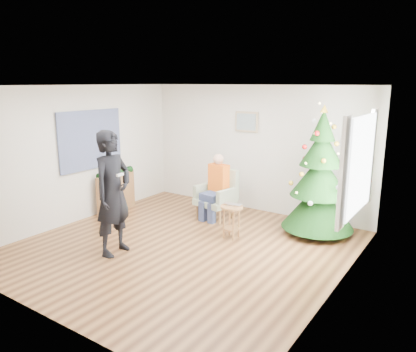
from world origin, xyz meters
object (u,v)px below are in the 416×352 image
Objects in this scene: christmas_tree at (320,178)px; console at (116,192)px; armchair at (217,200)px; standing_man at (113,193)px; stool at (231,221)px.

christmas_tree is 2.29× the size of console.
armchair is 2.15m from console.
standing_man is (-0.41, -2.34, 0.62)m from armchair.
standing_man reaches higher than stool.
christmas_tree is at bearing -46.89° from standing_man.
christmas_tree reaches higher than console.
console is (-2.78, -0.04, 0.10)m from stool.
standing_man is 2.27m from console.
console is at bearing -179.11° from stool.
christmas_tree reaches higher than armchair.
armchair is at bearing -172.26° from christmas_tree.
stool is (-1.16, -1.04, -0.73)m from christmas_tree.
stool is 1.11m from armchair.
stool is 0.30× the size of standing_man.
christmas_tree is 2.08m from armchair.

